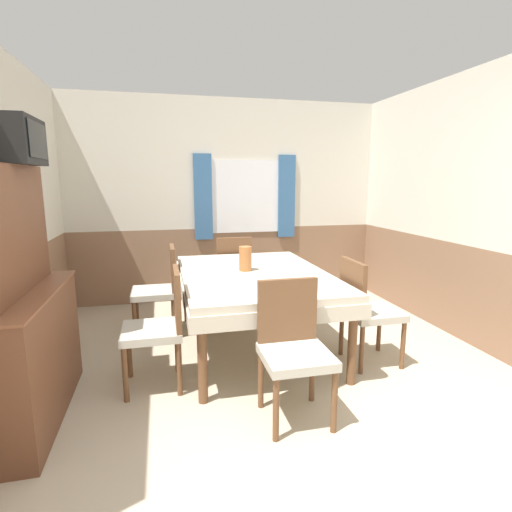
{
  "coord_description": "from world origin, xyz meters",
  "views": [
    {
      "loc": [
        -0.85,
        -1.52,
        1.57
      ],
      "look_at": [
        -0.02,
        2.0,
        0.88
      ],
      "focal_mm": 28.0,
      "sensor_mm": 36.0,
      "label": 1
    }
  ],
  "objects_px": {
    "chair_left_near": "(161,324)",
    "vase": "(245,259)",
    "tv": "(13,141)",
    "dining_table": "(254,282)",
    "chair_right_near": "(366,307)",
    "chair_head_near": "(293,344)",
    "sideboard": "(16,319)",
    "chair_head_window": "(233,270)",
    "chair_left_far": "(160,287)"
  },
  "relations": [
    {
      "from": "chair_head_window",
      "to": "chair_right_near",
      "type": "bearing_deg",
      "value": -63.35
    },
    {
      "from": "chair_left_far",
      "to": "chair_head_near",
      "type": "xyz_separation_m",
      "value": [
        0.86,
        -1.71,
        0.0
      ]
    },
    {
      "from": "sideboard",
      "to": "tv",
      "type": "height_order",
      "value": "tv"
    },
    {
      "from": "chair_head_window",
      "to": "chair_left_near",
      "type": "relative_size",
      "value": 1.0
    },
    {
      "from": "dining_table",
      "to": "tv",
      "type": "xyz_separation_m",
      "value": [
        -1.71,
        -0.62,
        1.18
      ]
    },
    {
      "from": "chair_head_near",
      "to": "sideboard",
      "type": "height_order",
      "value": "sideboard"
    },
    {
      "from": "chair_head_window",
      "to": "tv",
      "type": "relative_size",
      "value": 1.94
    },
    {
      "from": "chair_left_far",
      "to": "chair_left_near",
      "type": "bearing_deg",
      "value": -180.0
    },
    {
      "from": "chair_head_window",
      "to": "tv",
      "type": "bearing_deg",
      "value": -133.96
    },
    {
      "from": "sideboard",
      "to": "vase",
      "type": "distance_m",
      "value": 1.9
    },
    {
      "from": "chair_head_window",
      "to": "chair_head_near",
      "type": "height_order",
      "value": "same"
    },
    {
      "from": "sideboard",
      "to": "chair_head_window",
      "type": "bearing_deg",
      "value": 48.19
    },
    {
      "from": "vase",
      "to": "chair_left_near",
      "type": "bearing_deg",
      "value": -141.82
    },
    {
      "from": "dining_table",
      "to": "chair_left_far",
      "type": "relative_size",
      "value": 2.12
    },
    {
      "from": "dining_table",
      "to": "vase",
      "type": "xyz_separation_m",
      "value": [
        -0.07,
        0.07,
        0.21
      ]
    },
    {
      "from": "chair_right_near",
      "to": "vase",
      "type": "bearing_deg",
      "value": -124.02
    },
    {
      "from": "chair_head_near",
      "to": "sideboard",
      "type": "bearing_deg",
      "value": -11.49
    },
    {
      "from": "chair_right_near",
      "to": "chair_head_window",
      "type": "bearing_deg",
      "value": -153.35
    },
    {
      "from": "chair_head_near",
      "to": "tv",
      "type": "relative_size",
      "value": 1.94
    },
    {
      "from": "chair_head_near",
      "to": "chair_left_far",
      "type": "bearing_deg",
      "value": -63.35
    },
    {
      "from": "dining_table",
      "to": "vase",
      "type": "distance_m",
      "value": 0.24
    },
    {
      "from": "chair_left_far",
      "to": "sideboard",
      "type": "height_order",
      "value": "sideboard"
    },
    {
      "from": "vase",
      "to": "chair_head_window",
      "type": "bearing_deg",
      "value": 86.55
    },
    {
      "from": "chair_right_near",
      "to": "tv",
      "type": "height_order",
      "value": "tv"
    },
    {
      "from": "chair_left_far",
      "to": "tv",
      "type": "xyz_separation_m",
      "value": [
        -0.85,
        -1.17,
        1.32
      ]
    },
    {
      "from": "chair_left_far",
      "to": "vase",
      "type": "xyz_separation_m",
      "value": [
        0.79,
        -0.48,
        0.35
      ]
    },
    {
      "from": "sideboard",
      "to": "dining_table",
      "type": "bearing_deg",
      "value": 24.58
    },
    {
      "from": "dining_table",
      "to": "tv",
      "type": "relative_size",
      "value": 4.11
    },
    {
      "from": "dining_table",
      "to": "sideboard",
      "type": "distance_m",
      "value": 1.92
    },
    {
      "from": "chair_left_near",
      "to": "chair_head_near",
      "type": "height_order",
      "value": "same"
    },
    {
      "from": "chair_left_near",
      "to": "tv",
      "type": "height_order",
      "value": "tv"
    },
    {
      "from": "chair_head_near",
      "to": "tv",
      "type": "xyz_separation_m",
      "value": [
        -1.71,
        0.54,
        1.32
      ]
    },
    {
      "from": "chair_right_near",
      "to": "dining_table",
      "type": "bearing_deg",
      "value": -122.74
    },
    {
      "from": "tv",
      "to": "chair_head_near",
      "type": "bearing_deg",
      "value": -17.49
    },
    {
      "from": "tv",
      "to": "chair_left_near",
      "type": "bearing_deg",
      "value": 4.44
    },
    {
      "from": "dining_table",
      "to": "chair_right_near",
      "type": "xyz_separation_m",
      "value": [
        0.86,
        -0.55,
        -0.13
      ]
    },
    {
      "from": "dining_table",
      "to": "vase",
      "type": "height_order",
      "value": "vase"
    },
    {
      "from": "dining_table",
      "to": "tv",
      "type": "bearing_deg",
      "value": -160.15
    },
    {
      "from": "chair_head_near",
      "to": "sideboard",
      "type": "relative_size",
      "value": 0.55
    },
    {
      "from": "chair_left_near",
      "to": "vase",
      "type": "relative_size",
      "value": 3.98
    },
    {
      "from": "chair_right_near",
      "to": "chair_left_near",
      "type": "xyz_separation_m",
      "value": [
        -1.71,
        0.0,
        0.0
      ]
    },
    {
      "from": "chair_left_far",
      "to": "chair_right_near",
      "type": "height_order",
      "value": "same"
    },
    {
      "from": "dining_table",
      "to": "chair_left_near",
      "type": "relative_size",
      "value": 2.12
    },
    {
      "from": "vase",
      "to": "chair_right_near",
      "type": "bearing_deg",
      "value": -34.02
    },
    {
      "from": "chair_head_window",
      "to": "chair_right_near",
      "type": "xyz_separation_m",
      "value": [
        0.86,
        -1.71,
        0.0
      ]
    },
    {
      "from": "chair_left_near",
      "to": "tv",
      "type": "bearing_deg",
      "value": 94.44
    },
    {
      "from": "chair_head_near",
      "to": "tv",
      "type": "height_order",
      "value": "tv"
    },
    {
      "from": "chair_left_far",
      "to": "vase",
      "type": "relative_size",
      "value": 3.98
    },
    {
      "from": "chair_left_near",
      "to": "sideboard",
      "type": "xyz_separation_m",
      "value": [
        -0.89,
        -0.25,
        0.2
      ]
    },
    {
      "from": "tv",
      "to": "sideboard",
      "type": "bearing_deg",
      "value": -102.17
    }
  ]
}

